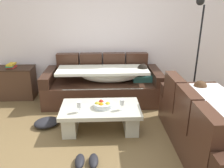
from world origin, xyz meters
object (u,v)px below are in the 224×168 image
object	(u,v)px
fruit_bowl	(103,105)
side_cabinet	(17,83)
floor_lamp	(197,45)
crumpled_garment	(47,122)
couch_near_window	(211,128)
wine_glass_near_left	(79,105)
couch_along_wall	(104,85)
book_stack_on_cabinet	(11,66)
coffee_table	(101,115)
pair_of_shoes	(87,161)
wine_glass_near_right	(122,103)

from	to	relation	value
fruit_bowl	side_cabinet	distance (m)	2.19
fruit_bowl	side_cabinet	size ratio (longest dim) A/B	0.39
floor_lamp	crumpled_garment	world-z (taller)	floor_lamp
couch_near_window	wine_glass_near_left	world-z (taller)	couch_near_window
couch_along_wall	side_cabinet	bearing A→B (deg)	172.71
couch_near_window	floor_lamp	world-z (taller)	floor_lamp
fruit_bowl	crumpled_garment	world-z (taller)	fruit_bowl
wine_glass_near_left	book_stack_on_cabinet	distance (m)	2.08
couch_along_wall	fruit_bowl	xyz separation A→B (m)	(-0.04, -1.10, 0.09)
floor_lamp	wine_glass_near_left	bearing A→B (deg)	-151.50
couch_along_wall	crumpled_garment	distance (m)	1.37
coffee_table	wine_glass_near_left	xyz separation A→B (m)	(-0.30, -0.16, 0.26)
couch_near_window	wine_glass_near_left	size ratio (longest dim) A/B	12.16
couch_along_wall	wine_glass_near_left	xyz separation A→B (m)	(-0.38, -1.25, 0.16)
fruit_bowl	wine_glass_near_left	distance (m)	0.38
coffee_table	wine_glass_near_left	world-z (taller)	wine_glass_near_left
wine_glass_near_left	crumpled_garment	bearing A→B (deg)	152.69
couch_near_window	book_stack_on_cabinet	size ratio (longest dim) A/B	8.82
fruit_bowl	pair_of_shoes	distance (m)	0.91
pair_of_shoes	crumpled_garment	xyz separation A→B (m)	(-0.69, 0.94, 0.01)
couch_along_wall	floor_lamp	distance (m)	1.88
wine_glass_near_right	fruit_bowl	bearing A→B (deg)	160.97
couch_along_wall	side_cabinet	size ratio (longest dim) A/B	3.11
couch_near_window	side_cabinet	size ratio (longest dim) A/B	2.80
couch_near_window	wine_glass_near_left	xyz separation A→B (m)	(-1.74, 0.44, 0.16)
coffee_table	wine_glass_near_right	bearing A→B (deg)	-18.91
crumpled_garment	floor_lamp	bearing A→B (deg)	17.56
coffee_table	couch_near_window	bearing A→B (deg)	-22.68
couch_along_wall	book_stack_on_cabinet	world-z (taller)	couch_along_wall
couch_along_wall	pair_of_shoes	xyz separation A→B (m)	(-0.25, -1.90, -0.29)
coffee_table	wine_glass_near_right	size ratio (longest dim) A/B	7.23
pair_of_shoes	couch_near_window	bearing A→B (deg)	7.38
couch_near_window	wine_glass_near_left	distance (m)	1.80
side_cabinet	pair_of_shoes	xyz separation A→B (m)	(1.53, -2.13, -0.28)
wine_glass_near_right	couch_along_wall	bearing A→B (deg)	101.41
pair_of_shoes	wine_glass_near_right	bearing A→B (deg)	54.99
crumpled_garment	couch_along_wall	bearing A→B (deg)	45.51
wine_glass_near_right	pair_of_shoes	distance (m)	0.97
pair_of_shoes	crumpled_garment	size ratio (longest dim) A/B	0.74
coffee_table	pair_of_shoes	bearing A→B (deg)	-102.06
pair_of_shoes	coffee_table	bearing A→B (deg)	77.94
couch_near_window	coffee_table	bearing A→B (deg)	67.32
side_cabinet	wine_glass_near_right	bearing A→B (deg)	-35.25
floor_lamp	wine_glass_near_right	bearing A→B (deg)	-143.60
couch_near_window	crumpled_garment	distance (m)	2.43
couch_along_wall	wine_glass_near_right	size ratio (longest dim) A/B	13.49
coffee_table	pair_of_shoes	xyz separation A→B (m)	(-0.17, -0.81, -0.19)
wine_glass_near_right	crumpled_garment	bearing A→B (deg)	168.48
book_stack_on_cabinet	crumpled_garment	distance (m)	1.61
couch_near_window	crumpled_garment	xyz separation A→B (m)	(-2.30, 0.73, -0.28)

